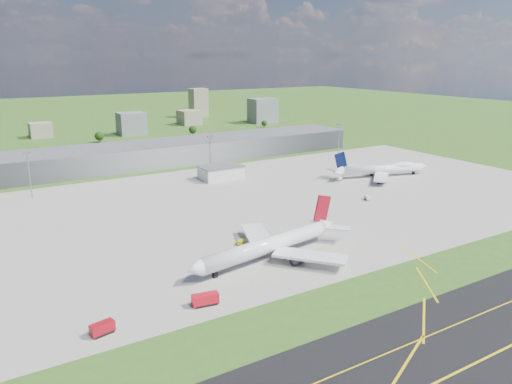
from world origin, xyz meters
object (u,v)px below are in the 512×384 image
airliner_blue_quad (383,169)px  tug_yellow (241,242)px  fire_truck (205,300)px  van_white_near (367,198)px  airliner_red_twin (271,245)px  van_white_far (339,179)px  crash_tender (102,329)px

airliner_blue_quad → tug_yellow: (-138.67, -56.85, -3.98)m
fire_truck → van_white_near: size_ratio=1.82×
fire_truck → airliner_red_twin: bearing=37.7°
van_white_far → airliner_blue_quad: bearing=-34.6°
airliner_red_twin → tug_yellow: size_ratio=16.82×
fire_truck → crash_tender: bearing=-170.5°
tug_yellow → fire_truck: bearing=-179.7°
tug_yellow → crash_tender: bearing=162.6°
airliner_blue_quad → airliner_red_twin: bearing=-134.0°
airliner_blue_quad → crash_tender: size_ratio=9.32×
airliner_blue_quad → fire_truck: airliner_blue_quad is taller
airliner_red_twin → crash_tender: (-70.68, -21.21, -3.73)m
crash_tender → airliner_red_twin: bearing=5.0°
airliner_red_twin → tug_yellow: (-2.88, 18.68, -4.48)m
airliner_blue_quad → fire_truck: 199.17m
fire_truck → airliner_blue_quad: bearing=38.1°
airliner_blue_quad → van_white_far: (-31.10, 6.18, -3.85)m
airliner_red_twin → van_white_near: 97.66m
crash_tender → van_white_far: bearing=18.7°
airliner_red_twin → tug_yellow: bearing=-91.0°
van_white_far → airliner_red_twin: bearing=-165.4°
tug_yellow → van_white_near: (91.81, 21.45, 0.18)m
van_white_near → fire_truck: bearing=138.6°
fire_truck → van_white_far: bearing=44.8°
airliner_blue_quad → tug_yellow: bearing=-140.8°
airliner_red_twin → fire_truck: (-38.42, -20.96, -3.61)m
tug_yellow → airliner_red_twin: bearing=-129.1°
crash_tender → tug_yellow: 78.67m
crash_tender → tug_yellow: bearing=18.7°
airliner_red_twin → airliner_blue_quad: airliner_red_twin is taller
van_white_near → tug_yellow: bearing=126.2°
crash_tender → van_white_far: size_ratio=1.55×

